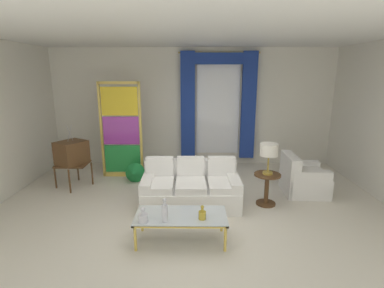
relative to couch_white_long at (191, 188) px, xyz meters
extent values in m
plane|color=silver|center=(0.03, -0.49, -0.30)|extent=(16.00, 16.00, 0.00)
cube|color=white|center=(0.03, 2.57, 1.20)|extent=(8.00, 0.12, 3.00)
cube|color=white|center=(0.03, 0.31, 2.72)|extent=(8.00, 7.60, 0.04)
cube|color=white|center=(0.67, 2.49, 1.25)|extent=(1.10, 0.02, 2.50)
cylinder|color=gold|center=(0.67, 2.41, 2.56)|extent=(2.00, 0.04, 0.04)
cube|color=navy|center=(-0.10, 2.39, 1.25)|extent=(0.36, 0.12, 2.70)
cube|color=navy|center=(1.44, 2.39, 1.25)|extent=(0.36, 0.12, 2.70)
cube|color=navy|center=(0.67, 2.39, 2.42)|extent=(1.80, 0.10, 0.28)
cube|color=white|center=(0.00, -0.09, -0.11)|extent=(1.76, 0.94, 0.38)
cube|color=white|center=(-0.01, 0.28, 0.09)|extent=(1.74, 0.24, 0.78)
cube|color=white|center=(0.78, -0.07, -0.02)|extent=(0.22, 0.86, 0.56)
cube|color=white|center=(-0.78, -0.11, -0.02)|extent=(0.22, 0.86, 0.56)
cube|color=white|center=(0.58, -0.13, 0.14)|extent=(0.55, 0.75, 0.12)
cube|color=white|center=(0.58, 0.19, 0.36)|extent=(0.51, 0.15, 0.40)
cube|color=white|center=(0.00, -0.14, 0.14)|extent=(0.55, 0.75, 0.12)
cube|color=white|center=(0.00, 0.18, 0.36)|extent=(0.51, 0.15, 0.40)
cube|color=white|center=(-0.58, -0.15, 0.14)|extent=(0.55, 0.75, 0.12)
cube|color=white|center=(-0.58, 0.17, 0.36)|extent=(0.51, 0.15, 0.40)
cube|color=silver|center=(-0.13, -1.24, 0.10)|extent=(1.31, 0.61, 0.02)
cube|color=gold|center=(-0.13, -0.96, 0.08)|extent=(1.31, 0.04, 0.03)
cube|color=gold|center=(-0.13, -1.52, 0.08)|extent=(1.31, 0.04, 0.03)
cube|color=gold|center=(-0.76, -1.24, 0.08)|extent=(0.04, 0.61, 0.03)
cube|color=gold|center=(0.51, -1.24, 0.08)|extent=(0.04, 0.61, 0.03)
cylinder|color=gold|center=(-0.74, -0.98, -0.11)|extent=(0.04, 0.04, 0.38)
cylinder|color=gold|center=(0.49, -0.98, -0.11)|extent=(0.04, 0.04, 0.38)
cylinder|color=gold|center=(-0.74, -1.50, -0.11)|extent=(0.04, 0.04, 0.38)
cylinder|color=gold|center=(0.49, -1.50, -0.11)|extent=(0.04, 0.04, 0.38)
cylinder|color=gold|center=(0.18, -1.36, 0.16)|extent=(0.10, 0.10, 0.11)
cylinder|color=gold|center=(0.18, -1.36, 0.24)|extent=(0.04, 0.04, 0.05)
sphere|color=gold|center=(0.18, -1.36, 0.29)|extent=(0.05, 0.05, 0.05)
cylinder|color=silver|center=(-0.34, -1.43, 0.23)|extent=(0.08, 0.08, 0.24)
cylinder|color=silver|center=(-0.34, -1.43, 0.38)|extent=(0.04, 0.04, 0.06)
sphere|color=silver|center=(-0.34, -1.43, 0.43)|extent=(0.05, 0.05, 0.05)
cylinder|color=silver|center=(-0.63, -1.45, 0.16)|extent=(0.14, 0.14, 0.11)
cylinder|color=silver|center=(-0.63, -1.45, 0.24)|extent=(0.05, 0.05, 0.05)
sphere|color=silver|center=(-0.63, -1.45, 0.30)|extent=(0.06, 0.06, 0.06)
cube|color=brown|center=(-2.52, 0.84, 0.20)|extent=(0.62, 0.54, 0.03)
cylinder|color=brown|center=(-2.87, 0.73, -0.05)|extent=(0.04, 0.04, 0.50)
cylinder|color=brown|center=(-2.57, 1.20, -0.05)|extent=(0.04, 0.04, 0.50)
cylinder|color=brown|center=(-2.46, 0.47, -0.05)|extent=(0.04, 0.04, 0.50)
cylinder|color=brown|center=(-2.17, 0.95, -0.05)|extent=(0.04, 0.04, 0.50)
cube|color=brown|center=(-2.52, 0.84, 0.45)|extent=(0.70, 0.73, 0.48)
cube|color=black|center=(-2.72, 0.96, 0.47)|extent=(0.22, 0.34, 0.30)
cylinder|color=gold|center=(-2.76, 0.89, 0.28)|extent=(0.03, 0.04, 0.04)
cylinder|color=gold|center=(-2.68, 1.03, 0.28)|extent=(0.03, 0.04, 0.04)
cylinder|color=silver|center=(-2.52, 0.84, 0.87)|extent=(0.08, 0.12, 0.34)
cylinder|color=silver|center=(-2.52, 0.84, 0.87)|extent=(0.08, 0.12, 0.34)
cube|color=white|center=(2.31, 0.52, -0.10)|extent=(0.82, 0.82, 0.40)
cube|color=white|center=(2.31, 0.52, 0.15)|extent=(0.71, 0.71, 0.10)
cube|color=white|center=(1.99, 0.53, 0.10)|extent=(0.22, 0.81, 0.80)
cube|color=white|center=(2.32, 0.84, -0.01)|extent=(0.74, 0.20, 0.58)
cube|color=white|center=(2.30, 0.20, -0.01)|extent=(0.74, 0.20, 0.58)
cube|color=gold|center=(-2.06, 1.47, 0.80)|extent=(0.05, 0.05, 2.20)
cube|color=gold|center=(-1.16, 1.47, 0.80)|extent=(0.05, 0.05, 2.20)
cube|color=gold|center=(-1.61, 1.47, 1.87)|extent=(0.90, 0.05, 0.06)
cube|color=gold|center=(-1.61, 1.47, -0.25)|extent=(0.90, 0.05, 0.10)
cube|color=#238E3D|center=(-1.61, 1.47, 0.13)|extent=(0.82, 0.02, 0.64)
cube|color=purple|center=(-1.61, 1.47, 0.80)|extent=(0.82, 0.02, 0.64)
cube|color=yellow|center=(-1.61, 1.47, 1.46)|extent=(0.82, 0.02, 0.64)
cylinder|color=beige|center=(-1.26, 1.17, -0.27)|extent=(0.16, 0.16, 0.06)
ellipsoid|color=#20508B|center=(-1.26, 1.17, -0.16)|extent=(0.18, 0.32, 0.20)
sphere|color=#20508B|center=(-1.26, 1.31, -0.05)|extent=(0.09, 0.09, 0.09)
cone|color=gold|center=(-1.26, 1.37, -0.05)|extent=(0.02, 0.04, 0.02)
cone|color=#1D853A|center=(-1.26, 0.99, -0.06)|extent=(0.44, 0.40, 0.50)
cylinder|color=brown|center=(1.40, -0.01, 0.28)|extent=(0.48, 0.48, 0.03)
cylinder|color=brown|center=(1.40, -0.01, -0.01)|extent=(0.08, 0.08, 0.55)
cylinder|color=brown|center=(1.40, -0.01, -0.29)|extent=(0.36, 0.36, 0.03)
cylinder|color=#B29338|center=(1.40, -0.01, 0.31)|extent=(0.18, 0.18, 0.04)
cylinder|color=#B29338|center=(1.40, -0.01, 0.51)|extent=(0.03, 0.03, 0.36)
cylinder|color=white|center=(1.40, -0.01, 0.75)|extent=(0.32, 0.32, 0.22)
camera|label=1|loc=(0.06, -5.08, 2.10)|focal=27.46mm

